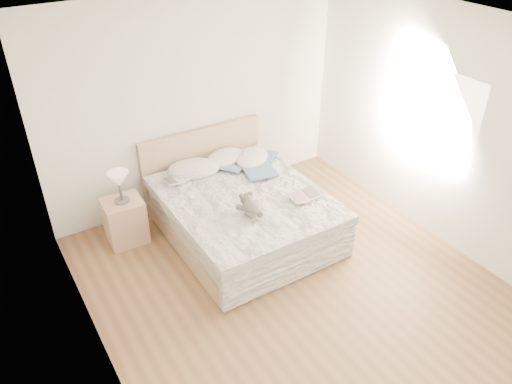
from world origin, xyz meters
The scene contains 16 objects.
floor centered at (0.00, 0.00, 0.00)m, with size 4.00×4.50×0.00m, color brown.
ceiling centered at (0.00, 0.00, 2.70)m, with size 4.00×4.50×0.00m, color white.
wall_back centered at (0.00, 2.25, 1.35)m, with size 4.00×0.02×2.70m, color white.
wall_left centered at (-2.00, 0.00, 1.35)m, with size 0.02×4.50×2.70m, color white.
wall_right centered at (2.00, 0.00, 1.35)m, with size 0.02×4.50×2.70m, color white.
window centered at (1.99, 0.30, 1.45)m, with size 0.02×1.30×1.10m, color white.
bed centered at (0.00, 1.19, 0.31)m, with size 1.72×2.14×1.00m.
nightstand centered at (-1.25, 1.78, 0.28)m, with size 0.45×0.40×0.56m, color tan.
table_lamp centered at (-1.24, 1.78, 0.83)m, with size 0.27×0.27×0.38m.
pillow_left centered at (-0.27, 1.89, 0.64)m, with size 0.65×0.46×0.20m, color silver.
pillow_middle centered at (0.21, 1.94, 0.64)m, with size 0.56×0.39×0.17m, color white.
pillow_right centered at (0.50, 1.74, 0.64)m, with size 0.54×0.38×0.16m, color white.
blouse centered at (0.43, 1.51, 0.63)m, with size 0.59×0.63×0.02m, color #3D5773, non-canonical shape.
photo_book centered at (-0.56, 1.78, 0.63)m, with size 0.32×0.22×0.02m, color white.
childrens_book centered at (0.55, 0.68, 0.63)m, with size 0.38×0.26×0.02m, color beige.
teddy_bear centered at (-0.16, 0.69, 0.65)m, with size 0.23×0.33×0.17m, color #61554A, non-canonical shape.
Camera 1 is at (-2.46, -3.12, 3.76)m, focal length 35.00 mm.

